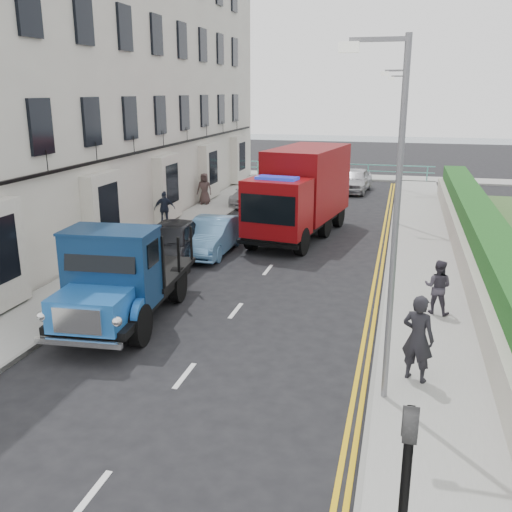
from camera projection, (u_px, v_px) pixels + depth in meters
The scene contains 23 objects.
ground at pixel (213, 339), 14.44m from camera, with size 120.00×120.00×0.00m, color black.
pavement_west at pixel (164, 239), 24.04m from camera, with size 2.40×38.00×0.12m, color gray.
pavement_east at pixel (422, 256), 21.53m from camera, with size 2.60×38.00×0.12m, color gray.
promenade at pixel (340, 177), 41.40m from camera, with size 30.00×2.50×0.12m, color gray.
sea_plane at pixel (368, 142), 70.25m from camera, with size 120.00×120.00×0.00m, color slate.
terrace_west at pixel (107, 66), 26.80m from camera, with size 6.31×30.20×14.25m.
garden_east at pixel (478, 237), 20.84m from camera, with size 1.45×28.00×1.75m.
seafront_railing at pixel (340, 171), 40.51m from camera, with size 13.00×0.08×1.11m.
lamp_near at pixel (390, 207), 10.47m from camera, with size 1.23×0.18×7.00m.
lamp_mid at pixel (401, 139), 25.35m from camera, with size 1.23×0.18×7.00m.
lamp_far at pixel (403, 126), 34.65m from camera, with size 1.23×0.18×7.00m.
traffic_signal at pixel (404, 498), 5.79m from camera, with size 0.16×0.20×3.10m.
bedford_lorry at pixel (116, 284), 14.81m from camera, with size 2.68×5.83×2.68m.
red_lorry at pixel (301, 190), 24.19m from camera, with size 3.49×7.40×3.73m.
parked_car_front at pixel (171, 243), 20.60m from camera, with size 1.84×4.57×1.56m, color black.
parked_car_mid at pixel (212, 236), 21.94m from camera, with size 1.45×4.16×1.37m, color #5688B9.
parked_car_rear at pixel (253, 193), 31.50m from camera, with size 1.72×4.23×1.23m, color #B4B4B9.
seafront_car_left at pixel (298, 176), 37.48m from camera, with size 2.20×4.78×1.33m, color black.
seafront_car_right at pixel (355, 180), 35.32m from camera, with size 1.73×4.29×1.46m, color #B9B8BD.
pedestrian_east_near at pixel (418, 338), 11.93m from camera, with size 0.69×0.46×1.91m, color black.
pedestrian_east_far at pixel (438, 287), 15.62m from camera, with size 0.74×0.58×1.53m, color #38333F.
pedestrian_west_near at pixel (165, 209), 25.85m from camera, with size 0.94×0.39×1.60m, color #1B2232.
pedestrian_west_far at pixel (204, 189), 30.88m from camera, with size 0.82×0.53×1.68m, color #3E2F2D.
Camera 1 is at (4.36, -12.59, 6.05)m, focal length 40.00 mm.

